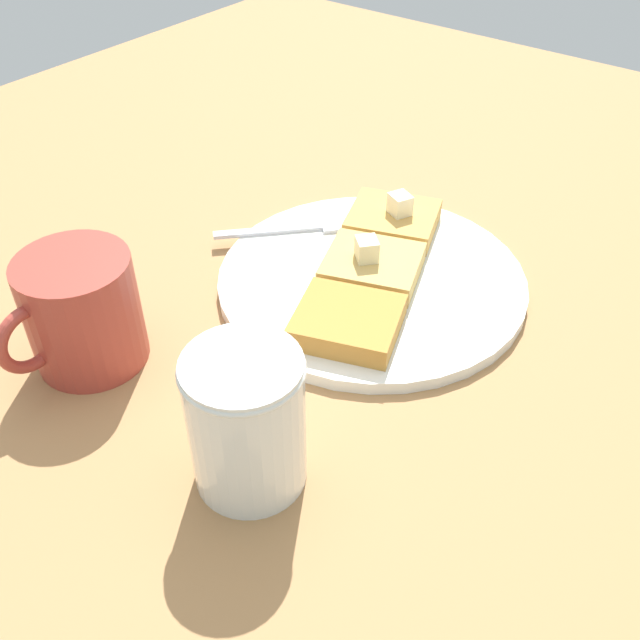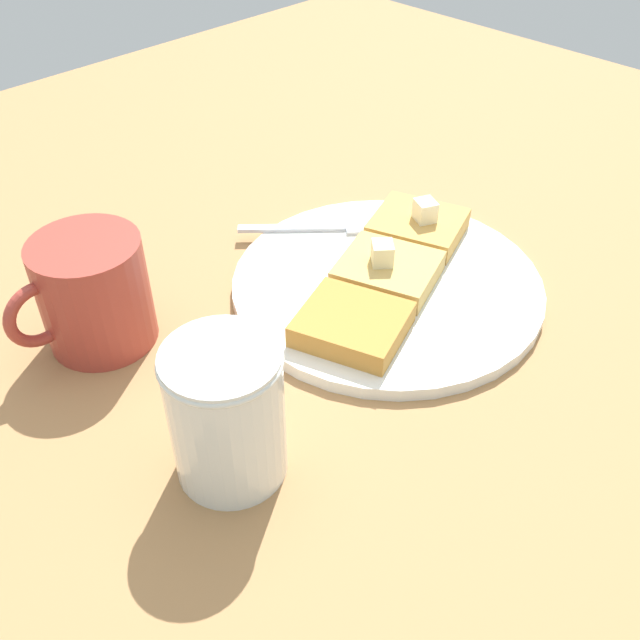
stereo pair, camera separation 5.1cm
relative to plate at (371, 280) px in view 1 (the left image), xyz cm
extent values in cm
cube|color=#9F7246|center=(-4.79, -5.65, -1.79)|extent=(116.57, 116.57, 2.37)
cylinder|color=white|center=(0.00, 0.00, -0.06)|extent=(26.10, 26.10, 1.09)
torus|color=#2D516D|center=(0.00, 0.00, 0.08)|extent=(26.10, 26.10, 0.80)
cube|color=gold|center=(-7.12, -2.58, 1.40)|extent=(9.31, 9.73, 1.83)
cube|color=tan|center=(0.00, 0.00, 1.40)|extent=(9.31, 9.73, 1.83)
cube|color=#B57E36|center=(7.12, 2.58, 1.40)|extent=(9.31, 9.73, 1.83)
cube|color=#F8EFC4|center=(-7.24, -2.04, 3.25)|extent=(2.32, 2.41, 1.87)
cube|color=beige|center=(0.47, -0.33, 3.25)|extent=(2.51, 2.52, 1.87)
cube|color=silver|center=(0.38, -11.29, 0.66)|extent=(7.86, 7.55, 0.36)
cube|color=silver|center=(-4.26, -6.88, 0.66)|extent=(3.54, 3.52, 0.36)
cube|color=silver|center=(-7.00, -5.41, 0.66)|extent=(2.54, 2.44, 0.36)
cube|color=silver|center=(-6.62, -5.01, 0.66)|extent=(2.54, 2.44, 0.36)
cube|color=silver|center=(-6.24, -4.61, 0.66)|extent=(2.54, 2.44, 0.36)
cube|color=silver|center=(-5.86, -4.21, 0.66)|extent=(2.54, 2.44, 0.36)
cylinder|color=#4A1F0D|center=(21.21, 5.22, 2.63)|extent=(6.55, 6.55, 6.47)
cylinder|color=silver|center=(21.21, 5.22, 4.29)|extent=(7.12, 7.12, 9.78)
torus|color=silver|center=(21.21, 5.22, 8.73)|extent=(7.34, 7.34, 0.50)
cylinder|color=#A13A2E|center=(20.19, -11.67, 3.78)|extent=(8.24, 8.24, 8.76)
torus|color=#A13A2E|center=(24.54, -11.67, 4.21)|extent=(5.28, 0.90, 5.28)
camera|label=1|loc=(41.33, 26.23, 36.42)|focal=40.00mm
camera|label=2|loc=(37.99, 30.03, 36.42)|focal=40.00mm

